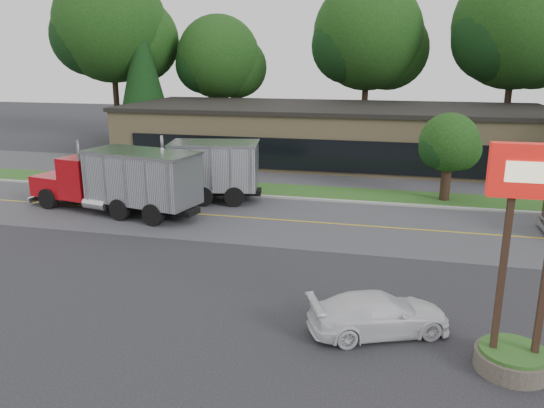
% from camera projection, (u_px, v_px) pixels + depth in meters
% --- Properties ---
extents(ground, '(140.00, 140.00, 0.00)m').
position_uv_depth(ground, '(176.00, 290.00, 18.58)').
color(ground, '#37373C').
rests_on(ground, ground).
extents(road, '(60.00, 8.00, 0.02)m').
position_uv_depth(road, '(247.00, 218.00, 27.01)').
color(road, '#5D5D63').
rests_on(road, ground).
extents(center_line, '(60.00, 0.12, 0.01)m').
position_uv_depth(center_line, '(247.00, 218.00, 27.01)').
color(center_line, gold).
rests_on(center_line, ground).
extents(curb, '(60.00, 0.30, 0.12)m').
position_uv_depth(curb, '(267.00, 198.00, 30.95)').
color(curb, '#9E9E99').
rests_on(curb, ground).
extents(grass_verge, '(60.00, 3.40, 0.03)m').
position_uv_depth(grass_verge, '(274.00, 190.00, 32.64)').
color(grass_verge, '#214D1A').
rests_on(grass_verge, ground).
extents(far_parking, '(60.00, 7.00, 0.02)m').
position_uv_depth(far_parking, '(291.00, 174.00, 37.32)').
color(far_parking, '#5D5D63').
rests_on(far_parking, ground).
extents(strip_mall, '(32.00, 12.00, 4.00)m').
position_uv_depth(strip_mall, '(331.00, 135.00, 41.96)').
color(strip_mall, tan).
rests_on(strip_mall, ground).
extents(bilo_sign, '(2.20, 1.90, 5.95)m').
position_uv_depth(bilo_sign, '(520.00, 299.00, 13.33)').
color(bilo_sign, '#6B6054').
rests_on(bilo_sign, ground).
extents(tree_far_a, '(11.35, 10.69, 16.20)m').
position_uv_depth(tree_far_a, '(113.00, 31.00, 50.42)').
color(tree_far_a, '#382619').
rests_on(tree_far_a, ground).
extents(tree_far_b, '(8.35, 7.86, 11.91)m').
position_uv_depth(tree_far_b, '(220.00, 61.00, 50.74)').
color(tree_far_b, '#382619').
rests_on(tree_far_b, ground).
extents(tree_far_c, '(10.30, 9.70, 14.70)m').
position_uv_depth(tree_far_c, '(369.00, 40.00, 47.12)').
color(tree_far_c, '#382619').
rests_on(tree_far_c, ground).
extents(tree_far_d, '(10.87, 10.23, 15.50)m').
position_uv_depth(tree_far_d, '(517.00, 32.00, 43.34)').
color(tree_far_d, '#382619').
rests_on(tree_far_d, ground).
extents(evergreen_left, '(5.23, 5.23, 11.89)m').
position_uv_depth(evergreen_left, '(143.00, 73.00, 48.57)').
color(evergreen_left, '#382619').
rests_on(evergreen_left, ground).
extents(tree_verge, '(3.49, 3.29, 4.98)m').
position_uv_depth(tree_verge, '(450.00, 145.00, 29.56)').
color(tree_verge, '#382619').
rests_on(tree_verge, ground).
extents(dump_truck_red, '(10.08, 4.45, 3.36)m').
position_uv_depth(dump_truck_red, '(122.00, 179.00, 27.40)').
color(dump_truck_red, black).
rests_on(dump_truck_red, ground).
extents(dump_truck_blue, '(8.53, 4.04, 3.36)m').
position_uv_depth(dump_truck_blue, '(195.00, 170.00, 29.77)').
color(dump_truck_blue, black).
rests_on(dump_truck_blue, ground).
extents(rally_car, '(4.52, 3.24, 1.22)m').
position_uv_depth(rally_car, '(379.00, 314.00, 15.58)').
color(rally_car, silver).
rests_on(rally_car, ground).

